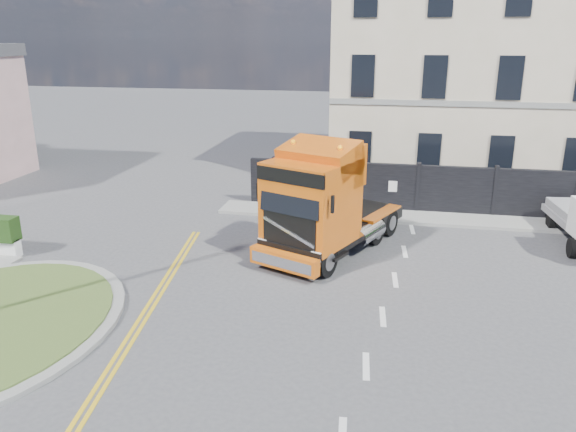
# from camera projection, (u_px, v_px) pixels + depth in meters

# --- Properties ---
(ground) EXTENTS (120.00, 120.00, 0.00)m
(ground) POSITION_uv_depth(u_px,v_px,m) (276.00, 300.00, 15.55)
(ground) COLOR #424244
(ground) RESTS_ON ground
(hoarding_fence) EXTENTS (18.80, 0.25, 2.00)m
(hoarding_fence) POSITION_uv_depth(u_px,v_px,m) (483.00, 192.00, 22.45)
(hoarding_fence) COLOR black
(hoarding_fence) RESTS_ON ground
(georgian_building) EXTENTS (12.30, 10.30, 12.80)m
(georgian_building) POSITION_uv_depth(u_px,v_px,m) (461.00, 61.00, 28.09)
(georgian_building) COLOR beige
(georgian_building) RESTS_ON ground
(pavement_far) EXTENTS (20.00, 1.60, 0.12)m
(pavement_far) POSITION_uv_depth(u_px,v_px,m) (468.00, 221.00, 22.00)
(pavement_far) COLOR gray
(pavement_far) RESTS_ON ground
(truck) EXTENTS (4.64, 6.69, 3.77)m
(truck) POSITION_uv_depth(u_px,v_px,m) (321.00, 207.00, 18.18)
(truck) COLOR black
(truck) RESTS_ON ground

